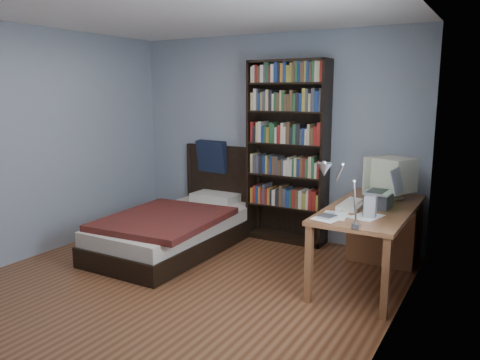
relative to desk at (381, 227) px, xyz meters
The scene contains 14 objects.
room 2.37m from the desk, 131.89° to the right, with size 4.20×4.24×2.50m.
desk is the anchor object (origin of this frame).
crt_monitor 0.56m from the desk, ahead, with size 0.50×0.46×0.43m.
laptop 0.63m from the desk, 79.08° to the right, with size 0.32×0.32×0.38m.
desk_lamp 1.76m from the desk, 91.26° to the right, with size 0.22×0.49×0.58m.
keyboard 0.64m from the desk, 107.30° to the right, with size 0.19×0.48×0.03m, color beige.
speaker 0.93m from the desk, 84.15° to the right, with size 0.10×0.10×0.19m, color #97979A.
soda_can 0.44m from the desk, 112.59° to the right, with size 0.06×0.06×0.11m, color black.
mouse 0.37m from the desk, 99.04° to the right, with size 0.07×0.12×0.04m, color silver.
phone_silver 0.86m from the desk, 106.42° to the right, with size 0.04×0.09×0.02m, color silver.
phone_grey 1.01m from the desk, 104.69° to the right, with size 0.05×0.09×0.02m, color #97979A.
external_drive 1.14m from the desk, 101.73° to the right, with size 0.13×0.13×0.03m, color #97979A.
bookshelf 1.42m from the desk, 166.48° to the left, with size 0.98×0.30×2.17m.
bed 2.26m from the desk, 166.68° to the right, with size 1.23×2.16×1.16m.
Camera 1 is at (2.57, -3.16, 1.81)m, focal length 35.00 mm.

